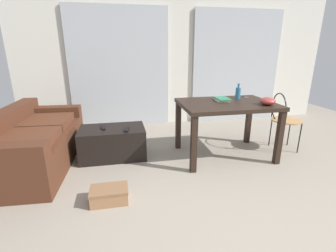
% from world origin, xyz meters
% --- Properties ---
extents(ground_plane, '(7.84, 7.84, 0.00)m').
position_xyz_m(ground_plane, '(0.00, 1.23, 0.00)').
color(ground_plane, gray).
extents(wall_back, '(6.01, 0.10, 2.46)m').
position_xyz_m(wall_back, '(0.00, 3.27, 1.23)').
color(wall_back, silver).
rests_on(wall_back, ground).
extents(curtains, '(4.11, 0.03, 2.17)m').
position_xyz_m(curtains, '(0.00, 3.18, 1.08)').
color(curtains, '#B2B7BC').
rests_on(curtains, ground).
extents(couch, '(0.94, 1.82, 0.72)m').
position_xyz_m(couch, '(-2.31, 1.69, 0.30)').
color(couch, '#4C2819').
rests_on(couch, ground).
extents(coffee_table, '(0.87, 0.53, 0.42)m').
position_xyz_m(coffee_table, '(-1.32, 1.75, 0.21)').
color(coffee_table, black).
rests_on(coffee_table, ground).
extents(craft_table, '(1.24, 0.88, 0.76)m').
position_xyz_m(craft_table, '(0.21, 1.50, 0.66)').
color(craft_table, black).
rests_on(craft_table, ground).
extents(wire_chair, '(0.42, 0.44, 0.85)m').
position_xyz_m(wire_chair, '(1.11, 1.53, 0.52)').
color(wire_chair, '#B7844C').
rests_on(wire_chair, ground).
extents(bottle_near, '(0.07, 0.07, 0.21)m').
position_xyz_m(bottle_near, '(0.47, 1.72, 0.84)').
color(bottle_near, teal).
rests_on(bottle_near, craft_table).
extents(bowl, '(0.20, 0.20, 0.10)m').
position_xyz_m(bowl, '(0.65, 1.26, 0.81)').
color(bowl, '#9E3833').
rests_on(bowl, craft_table).
extents(book_stack, '(0.20, 0.26, 0.04)m').
position_xyz_m(book_stack, '(0.19, 1.62, 0.78)').
color(book_stack, silver).
rests_on(book_stack, craft_table).
extents(scissors, '(0.07, 0.10, 0.00)m').
position_xyz_m(scissors, '(0.62, 1.80, 0.76)').
color(scissors, '#9EA0A5').
rests_on(scissors, craft_table).
extents(tv_remote_primary, '(0.08, 0.19, 0.02)m').
position_xyz_m(tv_remote_primary, '(-1.12, 1.63, 0.43)').
color(tv_remote_primary, black).
rests_on(tv_remote_primary, coffee_table).
extents(tv_remote_secondary, '(0.06, 0.19, 0.02)m').
position_xyz_m(tv_remote_secondary, '(-1.43, 1.77, 0.43)').
color(tv_remote_secondary, black).
rests_on(tv_remote_secondary, coffee_table).
extents(shoebox, '(0.37, 0.24, 0.15)m').
position_xyz_m(shoebox, '(-1.35, 0.68, 0.07)').
color(shoebox, '#996B47').
rests_on(shoebox, ground).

